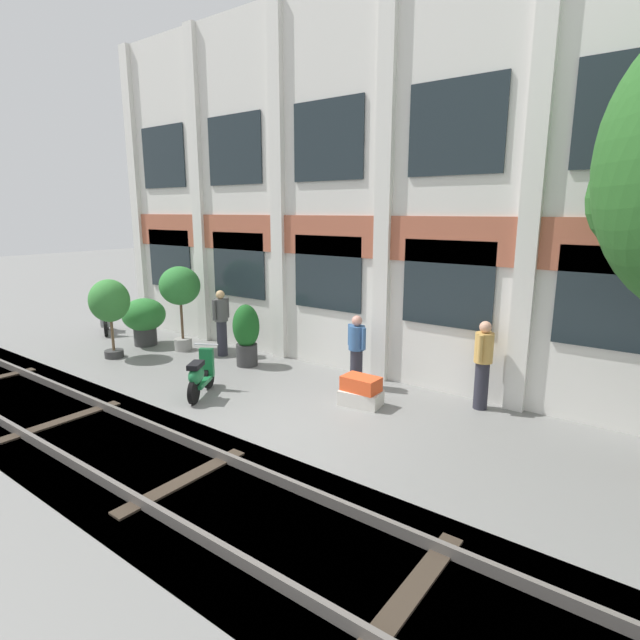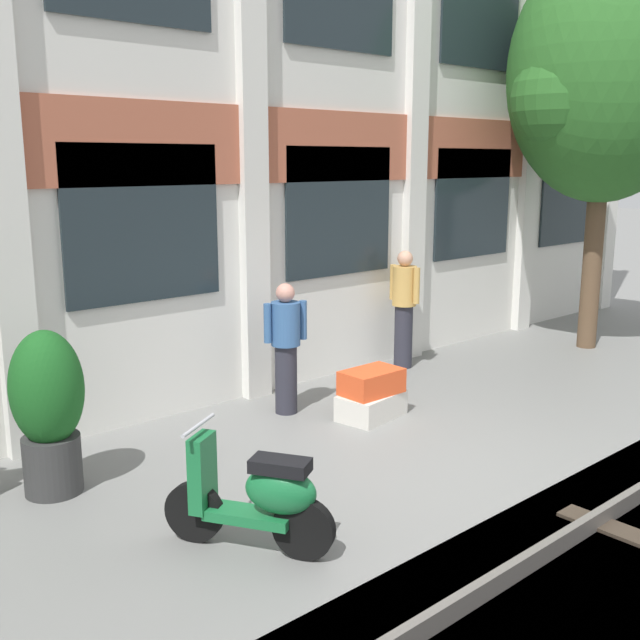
{
  "view_description": "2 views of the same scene",
  "coord_description": "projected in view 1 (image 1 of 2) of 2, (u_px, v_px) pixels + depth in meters",
  "views": [
    {
      "loc": [
        5.27,
        -6.27,
        3.65
      ],
      "look_at": [
        -0.45,
        1.36,
        1.56
      ],
      "focal_mm": 28.0,
      "sensor_mm": 36.0,
      "label": 1
    },
    {
      "loc": [
        -5.43,
        -4.36,
        2.92
      ],
      "look_at": [
        -0.7,
        0.96,
        1.4
      ],
      "focal_mm": 42.0,
      "sensor_mm": 36.0,
      "label": 2
    }
  ],
  "objects": [
    {
      "name": "potted_plant_fluted_column",
      "position": [
        144.0,
        317.0,
        13.72
      ],
      "size": [
        1.16,
        1.16,
        1.31
      ],
      "color": "#333333",
      "rests_on": "ground"
    },
    {
      "name": "apartment_facade",
      "position": [
        391.0,
        186.0,
        10.41
      ],
      "size": [
        17.8,
        0.64,
        8.35
      ],
      "color": "silver",
      "rests_on": "ground"
    },
    {
      "name": "potted_plant_square_trough",
      "position": [
        361.0,
        392.0,
        9.53
      ],
      "size": [
        0.84,
        0.6,
        0.57
      ],
      "color": "beige",
      "rests_on": "ground"
    },
    {
      "name": "potted_plant_low_pan",
      "position": [
        110.0,
        303.0,
        12.4
      ],
      "size": [
        0.98,
        0.98,
        2.0
      ],
      "color": "#333333",
      "rests_on": "ground"
    },
    {
      "name": "resident_watching_tracks",
      "position": [
        357.0,
        349.0,
        10.39
      ],
      "size": [
        0.51,
        0.34,
        1.55
      ],
      "rotation": [
        0.0,
        0.0,
        -1.87
      ],
      "color": "#282833",
      "rests_on": "ground"
    },
    {
      "name": "rail_tracks",
      "position": [
        184.0,
        490.0,
        6.92
      ],
      "size": [
        25.44,
        2.8,
        0.43
      ],
      "color": "#5B5449",
      "rests_on": "ground"
    },
    {
      "name": "potted_plant_terracotta_small",
      "position": [
        180.0,
        289.0,
        13.02
      ],
      "size": [
        1.06,
        1.06,
        2.24
      ],
      "color": "gray",
      "rests_on": "ground"
    },
    {
      "name": "resident_by_doorway",
      "position": [
        483.0,
        362.0,
        9.24
      ],
      "size": [
        0.34,
        0.53,
        1.69
      ],
      "rotation": [
        0.0,
        0.0,
        -3.13
      ],
      "color": "#282833",
      "rests_on": "ground"
    },
    {
      "name": "ground_plane",
      "position": [
        294.0,
        423.0,
        8.77
      ],
      "size": [
        80.0,
        80.0,
        0.0
      ],
      "primitive_type": "plane",
      "color": "slate"
    },
    {
      "name": "scooter_second_parked",
      "position": [
        106.0,
        319.0,
        15.2
      ],
      "size": [
        1.22,
        0.83,
        0.98
      ],
      "rotation": [
        0.0,
        0.0,
        5.73
      ],
      "color": "black",
      "rests_on": "ground"
    },
    {
      "name": "resident_near_plants",
      "position": [
        221.0,
        321.0,
        12.68
      ],
      "size": [
        0.34,
        0.53,
        1.7
      ],
      "rotation": [
        0.0,
        0.0,
        -0.02
      ],
      "color": "#282833",
      "rests_on": "ground"
    },
    {
      "name": "scooter_near_curb",
      "position": [
        200.0,
        376.0,
        9.93
      ],
      "size": [
        0.81,
        1.23,
        0.98
      ],
      "rotation": [
        0.0,
        0.0,
        2.11
      ],
      "color": "black",
      "rests_on": "ground"
    },
    {
      "name": "potted_plant_ribbed_drum",
      "position": [
        246.0,
        333.0,
        11.88
      ],
      "size": [
        0.64,
        0.64,
        1.49
      ],
      "color": "#333333",
      "rests_on": "ground"
    }
  ]
}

